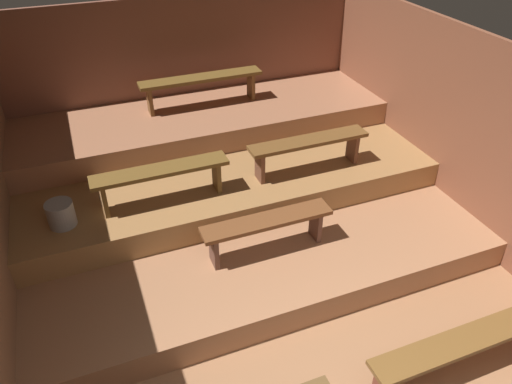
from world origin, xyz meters
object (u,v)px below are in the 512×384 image
Objects in this scene: bench_floor_right at (471,342)px; bench_lower_center at (267,226)px; bench_upper_center at (201,82)px; bench_middle_left at (161,175)px; bench_middle_right at (308,146)px; pail_middle at (61,214)px.

bench_floor_right is 2.18m from bench_lower_center.
bench_lower_center is 2.58m from bench_upper_center.
bench_middle_left is at bearing 135.82° from bench_lower_center.
bench_middle_right is at bearing -62.50° from bench_upper_center.
bench_middle_left and bench_middle_right have the same top height.
bench_middle_right is 5.29× the size of pail_middle.
bench_middle_left is 5.29× the size of pail_middle.
bench_lower_center is 0.83× the size of bench_upper_center.
bench_middle_left reaches higher than bench_floor_right.
bench_floor_right is at bearing -52.03° from bench_middle_left.
bench_upper_center is 2.69m from pail_middle.
bench_middle_right is (0.90, 0.87, 0.32)m from bench_lower_center.
bench_upper_center is at bearing 39.26° from pail_middle.
bench_middle_left is at bearing 2.27° from pail_middle.
pail_middle is at bearing -177.73° from bench_middle_left.
bench_floor_right is 3.45m from bench_middle_left.
bench_middle_left is at bearing 180.00° from bench_middle_right.
bench_upper_center is 5.98× the size of pail_middle.
bench_floor_right is 1.33× the size of bench_middle_right.
bench_upper_center is (0.95, 1.62, 0.32)m from bench_middle_left.
bench_lower_center is 1.30m from bench_middle_right.
bench_upper_center reaches higher than bench_middle_left.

